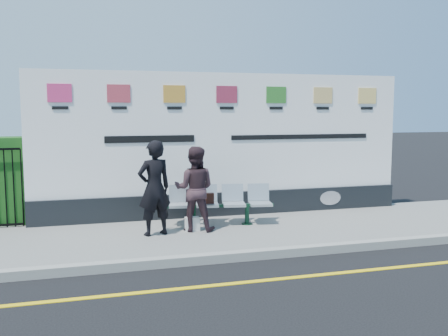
# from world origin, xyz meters

# --- Properties ---
(ground) EXTENTS (80.00, 80.00, 0.00)m
(ground) POSITION_xyz_m (0.00, 0.00, 0.00)
(ground) COLOR black
(pavement) EXTENTS (14.00, 3.00, 0.12)m
(pavement) POSITION_xyz_m (0.00, 2.50, 0.06)
(pavement) COLOR slate
(pavement) RESTS_ON ground
(kerb) EXTENTS (14.00, 0.18, 0.14)m
(kerb) POSITION_xyz_m (0.00, 1.00, 0.07)
(kerb) COLOR gray
(kerb) RESTS_ON ground
(yellow_line) EXTENTS (14.00, 0.10, 0.01)m
(yellow_line) POSITION_xyz_m (0.00, 0.00, 0.00)
(yellow_line) COLOR yellow
(yellow_line) RESTS_ON ground
(billboard) EXTENTS (8.00, 0.30, 3.00)m
(billboard) POSITION_xyz_m (0.50, 3.85, 1.42)
(billboard) COLOR black
(billboard) RESTS_ON pavement
(bench) EXTENTS (2.05, 0.87, 0.43)m
(bench) POSITION_xyz_m (0.14, 2.94, 0.33)
(bench) COLOR silver
(bench) RESTS_ON pavement
(woman_left) EXTENTS (0.71, 0.57, 1.70)m
(woman_left) POSITION_xyz_m (-1.21, 2.50, 0.97)
(woman_left) COLOR black
(woman_left) RESTS_ON pavement
(woman_right) EXTENTS (0.92, 0.82, 1.57)m
(woman_right) POSITION_xyz_m (-0.45, 2.64, 0.90)
(woman_right) COLOR #362329
(woman_right) RESTS_ON pavement
(handbag_brown) EXTENTS (0.27, 0.15, 0.20)m
(handbag_brown) POSITION_xyz_m (-0.12, 2.99, 0.65)
(handbag_brown) COLOR black
(handbag_brown) RESTS_ON bench
(carrier_bag_white) EXTENTS (0.26, 0.16, 0.26)m
(carrier_bag_white) POSITION_xyz_m (-0.50, 2.61, 0.25)
(carrier_bag_white) COLOR silver
(carrier_bag_white) RESTS_ON pavement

